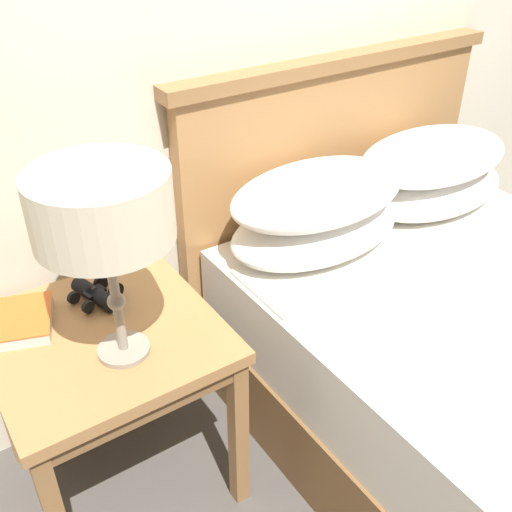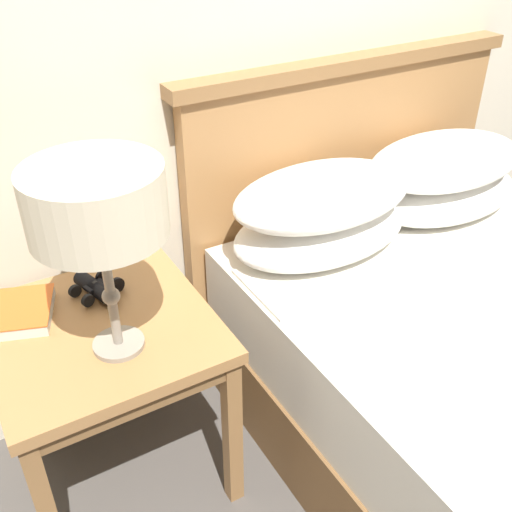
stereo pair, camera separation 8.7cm
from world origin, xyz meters
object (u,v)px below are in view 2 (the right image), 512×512
at_px(bed, 503,384).
at_px(binoculars_pair, 96,288).
at_px(table_lamp, 96,206).
at_px(nightstand, 103,348).
at_px(book_on_nightstand, 22,312).

bearing_deg(bed, binoculars_pair, 144.84).
bearing_deg(table_lamp, nightstand, 99.98).
bearing_deg(binoculars_pair, nightstand, -105.69).
bearing_deg(nightstand, binoculars_pair, 74.31).
distance_m(nightstand, table_lamp, 0.49).
bearing_deg(bed, table_lamp, 156.00).
relative_size(book_on_nightstand, binoculars_pair, 1.40).
distance_m(bed, book_on_nightstand, 1.38).
bearing_deg(book_on_nightstand, nightstand, -39.55).
bearing_deg(binoculars_pair, bed, -35.16).
height_order(table_lamp, book_on_nightstand, table_lamp).
bearing_deg(table_lamp, binoculars_pair, 85.25).
bearing_deg(nightstand, bed, -28.42).
relative_size(table_lamp, book_on_nightstand, 2.12).
distance_m(nightstand, bed, 1.15).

